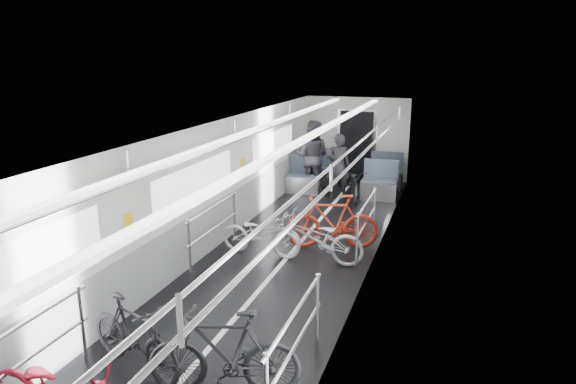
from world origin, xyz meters
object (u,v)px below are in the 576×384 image
Objects in this scene: bike_left_far at (261,234)px; bike_right_far at (332,222)px; person_standing at (338,166)px; person_seated at (312,156)px; bike_right_mid at (316,238)px; bike_right_near at (224,353)px; bike_left_mid at (134,335)px; bike_aisle at (355,184)px.

bike_left_far is 1.38m from bike_right_far.
person_seated reaches higher than person_standing.
bike_left_far is at bearing 64.27° from person_standing.
bike_right_far is (0.11, 0.78, 0.08)m from bike_right_mid.
person_standing is 0.87× the size of person_seated.
bike_left_far is at bearing -90.47° from bike_right_mid.
bike_right_near is 0.87× the size of person_seated.
bike_left_far is 1.05m from bike_right_mid.
person_standing is at bearing 167.96° from bike_right_near.
person_seated reaches higher than bike_right_mid.
person_standing is at bearing -3.47° from bike_left_far.
bike_left_mid is 0.80× the size of person_seated.
bike_right_far reaches higher than bike_aisle.
person_seated is (-0.34, 4.68, 0.56)m from bike_left_far.
person_standing reaches higher than bike_right_near.
bike_right_near reaches higher than bike_left_mid.
bike_right_mid is 0.98× the size of bike_right_far.
person_standing reaches higher than bike_left_mid.
bike_right_near reaches higher than bike_left_far.
bike_right_mid is 0.79m from bike_right_far.
bike_right_mid is at bearing -24.30° from bike_right_far.
bike_right_near is 8.68m from person_seated.
person_standing is (0.47, 4.24, 0.43)m from bike_left_far.
bike_right_mid is at bearing -103.39° from bike_aisle.
bike_right_far is at bearing 3.07° from bike_left_mid.
bike_right_mid is (1.14, 3.79, -0.01)m from bike_left_mid.
bike_aisle is 0.80× the size of person_seated.
bike_right_far reaches higher than bike_left_far.
bike_right_mid is at bearing 78.32° from person_standing.
bike_right_mid is 4.93m from person_seated.
bike_left_far is at bearing -117.36° from bike_aisle.
person_seated is at bearing 6.97° from bike_left_far.
bike_right_far is 0.92× the size of person_seated.
bike_aisle is at bearing 167.94° from bike_right_far.
bike_aisle is at bearing 164.84° from bike_right_near.
bike_left_far is at bearing -73.33° from bike_right_far.
person_seated is (-1.25, 0.44, 0.56)m from bike_aisle.
person_standing is (0.56, 8.05, 0.38)m from bike_left_mid.
person_seated is (-1.50, 3.93, 0.43)m from bike_right_far.
bike_left_mid is 8.51m from person_seated.
bike_right_far reaches higher than bike_left_mid.
bike_aisle is (-0.14, 4.26, -0.05)m from bike_right_mid.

